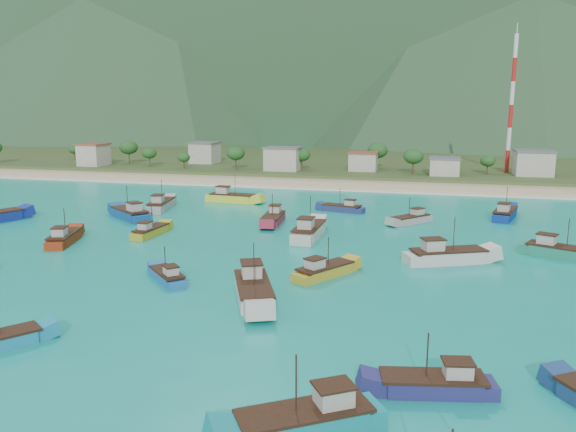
% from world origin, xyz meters
% --- Properties ---
extents(ground, '(600.00, 600.00, 0.00)m').
position_xyz_m(ground, '(0.00, 0.00, 0.00)').
color(ground, '#0D9382').
rests_on(ground, ground).
extents(beach, '(400.00, 18.00, 1.20)m').
position_xyz_m(beach, '(0.00, 79.00, 0.00)').
color(beach, beige).
rests_on(beach, ground).
extents(land, '(400.00, 110.00, 2.40)m').
position_xyz_m(land, '(0.00, 140.00, 0.00)').
color(land, '#385123').
rests_on(land, ground).
extents(surf_line, '(400.00, 2.50, 0.08)m').
position_xyz_m(surf_line, '(0.00, 69.50, 0.00)').
color(surf_line, white).
rests_on(surf_line, ground).
extents(village, '(213.14, 26.91, 7.02)m').
position_xyz_m(village, '(7.72, 101.83, 4.78)').
color(village, beige).
rests_on(village, ground).
extents(vegetation, '(278.18, 25.58, 8.61)m').
position_xyz_m(vegetation, '(-11.33, 102.49, 5.21)').
color(vegetation, '#235623').
rests_on(vegetation, ground).
extents(radio_tower, '(1.20, 1.20, 40.86)m').
position_xyz_m(radio_tower, '(38.72, 108.00, 22.03)').
color(radio_tower, red).
rests_on(radio_tower, ground).
extents(boat_0, '(5.98, 11.55, 6.55)m').
position_xyz_m(boat_0, '(30.94, 41.09, 0.80)').
color(boat_0, navy).
rests_on(boat_0, ground).
extents(boat_1, '(4.11, 10.75, 6.20)m').
position_xyz_m(boat_1, '(-12.03, 25.26, 0.73)').
color(boat_1, maroon).
rests_on(boat_1, ground).
extents(boat_4, '(11.51, 9.79, 6.95)m').
position_xyz_m(boat_4, '(-40.35, 22.12, 0.87)').
color(boat_4, navy).
rests_on(boat_4, ground).
extents(boat_7, '(7.42, 7.39, 4.78)m').
position_xyz_m(boat_7, '(-15.26, -12.33, 0.47)').
color(boat_7, '#1C66AD').
rests_on(boat_7, ground).
extents(boat_8, '(9.40, 4.43, 5.35)m').
position_xyz_m(boat_8, '(17.64, -32.96, 0.58)').
color(boat_8, navy).
rests_on(boat_8, ground).
extents(boat_10, '(12.21, 8.20, 7.00)m').
position_xyz_m(boat_10, '(19.21, 5.25, 0.88)').
color(boat_10, beige).
rests_on(boat_10, ground).
extents(boat_11, '(12.06, 4.53, 6.97)m').
position_xyz_m(boat_11, '(-27.72, 45.37, 0.87)').
color(boat_11, yellow).
rests_on(boat_11, ground).
extents(boat_13, '(5.55, 11.97, 6.81)m').
position_xyz_m(boat_13, '(-39.19, 32.97, 0.85)').
color(boat_13, '#A49F95').
rests_on(boat_13, ground).
extents(boat_14, '(9.30, 4.50, 5.28)m').
position_xyz_m(boat_14, '(-1.16, 40.37, 0.57)').
color(boat_14, navy).
rests_on(boat_14, ground).
extents(boat_15, '(11.08, 7.38, 6.34)m').
position_xyz_m(boat_15, '(35.35, 12.36, 0.76)').
color(boat_15, '#1E8264').
rests_on(boat_15, ground).
extents(boat_17, '(7.42, 9.45, 5.57)m').
position_xyz_m(boat_17, '(3.66, -5.50, 0.62)').
color(boat_17, gold).
rests_on(boat_17, ground).
extents(boat_19, '(8.20, 12.77, 7.28)m').
position_xyz_m(boat_19, '(-2.61, -15.98, 0.93)').
color(boat_19, beige).
rests_on(boat_19, ground).
extents(boat_22, '(10.48, 8.35, 6.20)m').
position_xyz_m(boat_22, '(9.21, -40.61, 0.73)').
color(boat_22, teal).
rests_on(boat_22, ground).
extents(boat_24, '(3.15, 9.04, 5.26)m').
position_xyz_m(boat_24, '(-29.67, 10.34, 0.56)').
color(boat_24, '#B09F1E').
rests_on(boat_24, ground).
extents(boat_25, '(5.89, 10.53, 5.97)m').
position_xyz_m(boat_25, '(-40.48, 1.81, 0.69)').
color(boat_25, maroon).
rests_on(boat_25, ground).
extents(boat_26, '(7.85, 8.75, 5.38)m').
position_xyz_m(boat_26, '(13.27, 31.93, 0.59)').
color(boat_26, '#A39A93').
rests_on(boat_26, ground).
extents(boat_29, '(3.72, 12.46, 7.36)m').
position_xyz_m(boat_29, '(-3.02, 15.63, 0.94)').
color(boat_29, beige).
rests_on(boat_29, ground).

